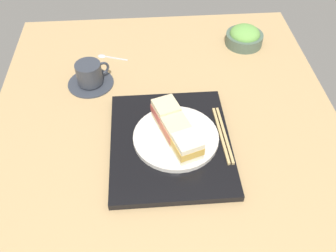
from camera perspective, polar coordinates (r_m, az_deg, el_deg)
The scene contains 10 objects.
ground_plane at distance 98.71cm, azimuth 0.17°, elevation -5.22°, with size 140.00×100.00×3.00cm, color tan.
serving_tray at distance 99.25cm, azimuth 0.37°, elevation -2.61°, with size 37.54×31.67×1.92cm, color black.
sandwich_plate at distance 98.46cm, azimuth 1.21°, elevation -1.74°, with size 22.67×22.67×1.28cm, color silver.
sandwich_near at distance 92.09cm, azimuth 2.98°, elevation -3.12°, with size 8.30×8.16×5.43cm.
sandwich_middle at distance 96.11cm, azimuth 1.24°, elevation -0.48°, with size 8.56×8.27×5.08cm.
sandwich_far at distance 100.05cm, azimuth -0.35°, elevation 2.16°, with size 8.67×8.29×5.77cm.
salad_bowl at distance 136.95cm, azimuth 11.62°, elevation 13.25°, with size 12.94×12.94×6.92cm.
chopsticks_pair at distance 100.57cm, azimuth 8.37°, elevation -1.30°, with size 20.11×2.50×0.70cm.
coffee_cup at distance 118.80cm, azimuth -11.88°, elevation 7.59°, with size 14.36×14.36×7.51cm.
teaspoon at distance 131.03cm, azimuth -9.47°, elevation 10.51°, with size 4.80×10.63×0.80cm.
Camera 1 is at (-61.13, 4.95, 75.85)cm, focal length 39.80 mm.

